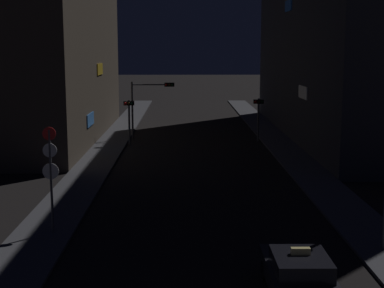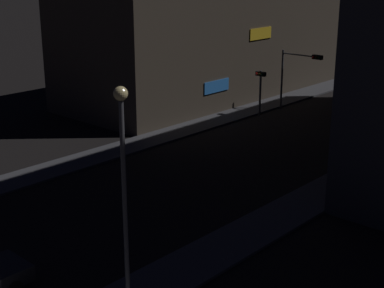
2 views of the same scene
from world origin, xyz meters
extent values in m
cube|color=#424247|center=(-6.50, 33.47, 0.06)|extent=(2.42, 70.94, 0.13)
cube|color=#424247|center=(6.50, 33.47, 0.06)|extent=(2.42, 70.94, 0.13)
cube|color=#473D33|center=(-12.85, 36.10, 6.14)|extent=(10.28, 27.07, 12.28)
cube|color=#337FE5|center=(-7.67, 30.68, 2.21)|extent=(0.08, 2.80, 0.90)
cube|color=yellow|center=(-7.67, 36.10, 5.65)|extent=(0.08, 2.80, 0.90)
cube|color=white|center=(7.67, 30.24, 4.20)|extent=(0.08, 2.80, 0.90)
cube|color=#337FE5|center=(7.67, 36.96, 10.74)|extent=(0.08, 2.80, 0.90)
cube|color=black|center=(2.48, 5.24, 0.62)|extent=(1.83, 4.41, 0.60)
cube|color=black|center=(2.48, 5.04, 1.17)|extent=(1.60, 1.99, 0.50)
cylinder|color=black|center=(1.69, 6.61, 0.32)|extent=(0.22, 0.64, 0.64)
cylinder|color=black|center=(3.29, 6.60, 0.32)|extent=(0.22, 0.64, 0.64)
cube|color=#F4E08C|center=(2.48, 5.14, 1.52)|extent=(0.56, 0.18, 0.20)
cylinder|color=#47474C|center=(-5.04, 35.45, 2.34)|extent=(0.16, 0.16, 4.68)
cylinder|color=#47474C|center=(-3.53, 35.45, 4.43)|extent=(3.01, 0.10, 0.10)
cube|color=black|center=(-2.03, 35.45, 4.43)|extent=(0.80, 0.28, 0.32)
sphere|color=red|center=(-2.27, 35.28, 4.43)|extent=(0.20, 0.20, 0.20)
sphere|color=#3F2D0C|center=(-2.03, 35.28, 4.43)|extent=(0.20, 0.20, 0.20)
sphere|color=#0C3319|center=(-1.78, 35.28, 4.43)|extent=(0.20, 0.20, 0.20)
cylinder|color=#47474C|center=(-5.04, 32.63, 1.73)|extent=(0.16, 0.16, 3.46)
cube|color=black|center=(-5.04, 32.63, 3.21)|extent=(0.80, 0.28, 0.32)
sphere|color=red|center=(-5.29, 32.45, 3.21)|extent=(0.20, 0.20, 0.20)
sphere|color=#3F2D0C|center=(-5.04, 32.45, 3.21)|extent=(0.20, 0.20, 0.20)
sphere|color=#0C3319|center=(-4.79, 32.45, 3.21)|extent=(0.20, 0.20, 0.20)
cylinder|color=#47474C|center=(5.04, 34.36, 1.70)|extent=(0.16, 0.16, 3.41)
cube|color=black|center=(5.04, 34.36, 3.16)|extent=(0.80, 0.28, 0.32)
sphere|color=red|center=(4.79, 34.19, 3.16)|extent=(0.20, 0.20, 0.20)
sphere|color=#3F2D0C|center=(5.04, 34.19, 3.16)|extent=(0.20, 0.20, 0.20)
sphere|color=#0C3319|center=(5.29, 34.19, 3.16)|extent=(0.20, 0.20, 0.20)
cylinder|color=#47474C|center=(-6.08, 11.22, 2.18)|extent=(0.10, 0.10, 4.10)
cylinder|color=red|center=(-6.08, 11.20, 4.08)|extent=(0.52, 0.03, 0.52)
cylinder|color=white|center=(-6.08, 11.20, 3.42)|extent=(0.55, 0.03, 0.55)
cylinder|color=white|center=(-6.08, 11.20, 2.60)|extent=(0.64, 0.03, 0.64)
camera|label=1|loc=(-0.90, -10.64, 7.32)|focal=53.54mm
camera|label=2|loc=(19.94, -2.51, 11.27)|focal=54.73mm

